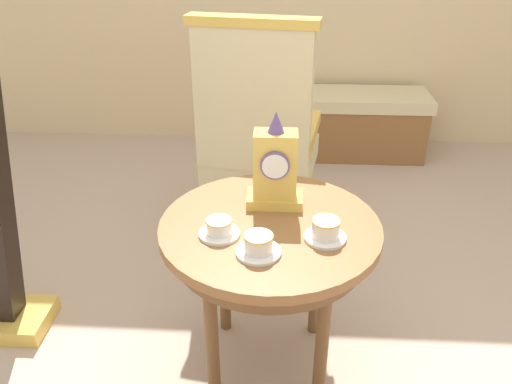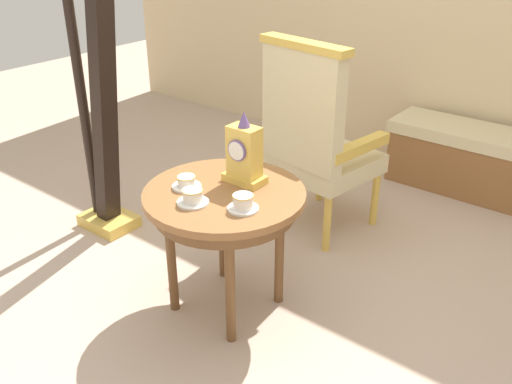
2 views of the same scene
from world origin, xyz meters
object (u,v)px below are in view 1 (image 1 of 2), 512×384
(side_table, at_px, (269,242))
(armchair, at_px, (258,131))
(teacup_center, at_px, (326,230))
(teacup_right, at_px, (258,245))
(window_bench, at_px, (346,123))
(mantel_clock, at_px, (275,169))
(teacup_left, at_px, (219,228))

(side_table, xyz_separation_m, armchair, (-0.08, 0.87, 0.05))
(side_table, height_order, teacup_center, teacup_center)
(teacup_right, bearing_deg, window_bench, 76.84)
(mantel_clock, bearing_deg, teacup_center, -51.94)
(teacup_right, bearing_deg, mantel_clock, 82.24)
(armchair, bearing_deg, teacup_center, -74.85)
(window_bench, bearing_deg, mantel_clock, -104.00)
(teacup_center, distance_m, mantel_clock, 0.28)
(side_table, bearing_deg, mantel_clock, 84.53)
(teacup_left, relative_size, mantel_clock, 0.39)
(side_table, relative_size, armchair, 0.64)
(side_table, height_order, window_bench, side_table)
(teacup_left, xyz_separation_m, mantel_clock, (0.17, 0.20, 0.11))
(armchair, bearing_deg, mantel_clock, -82.70)
(window_bench, bearing_deg, armchair, -116.69)
(mantel_clock, bearing_deg, window_bench, 76.00)
(teacup_right, height_order, armchair, armchair)
(teacup_right, xyz_separation_m, teacup_center, (0.20, 0.09, 0.00))
(side_table, height_order, teacup_right, teacup_right)
(teacup_center, height_order, armchair, armchair)
(teacup_right, xyz_separation_m, window_bench, (0.50, 2.14, -0.43))
(teacup_right, relative_size, armchair, 0.12)
(side_table, relative_size, teacup_center, 5.50)
(side_table, height_order, armchair, armchair)
(teacup_left, height_order, armchair, armchair)
(window_bench, bearing_deg, teacup_center, -98.27)
(teacup_left, distance_m, teacup_right, 0.16)
(teacup_center, xyz_separation_m, armchair, (-0.26, 0.95, -0.06))
(teacup_left, xyz_separation_m, armchair, (0.07, 0.94, -0.05))
(mantel_clock, relative_size, armchair, 0.29)
(teacup_right, relative_size, teacup_center, 1.04)
(teacup_left, bearing_deg, side_table, 26.05)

